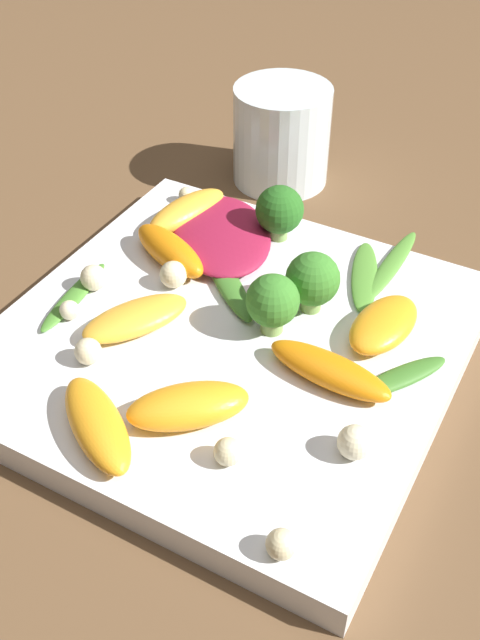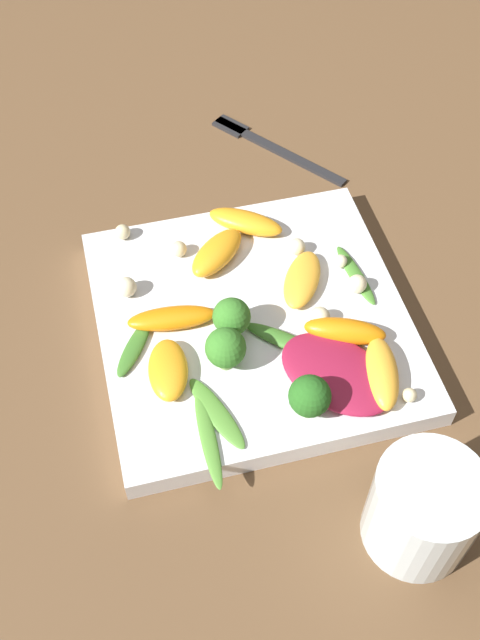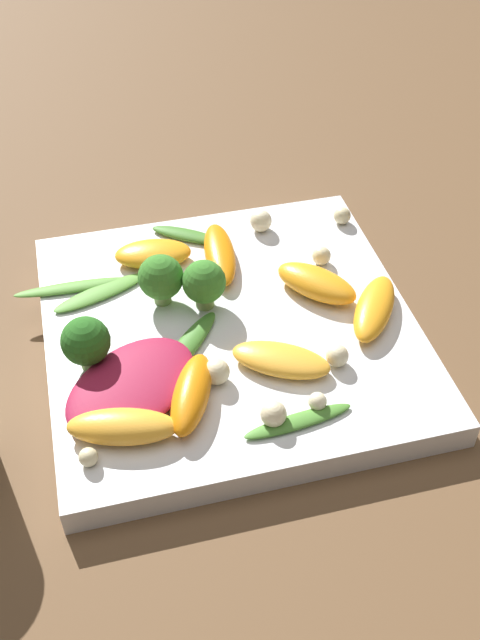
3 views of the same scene
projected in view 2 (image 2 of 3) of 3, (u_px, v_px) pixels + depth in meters
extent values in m
plane|color=brown|center=(252.00, 330.00, 0.69)|extent=(2.40, 2.40, 0.00)
cube|color=white|center=(252.00, 323.00, 0.68)|extent=(0.27, 0.27, 0.02)
cylinder|color=silver|center=(423.00, 510.00, 0.54)|extent=(0.08, 0.08, 0.08)
cube|color=#262628|center=(278.00, 149.00, 0.84)|extent=(0.12, 0.15, 0.01)
cube|color=#262628|center=(231.00, 125.00, 0.86)|extent=(0.04, 0.04, 0.01)
ellipsoid|color=maroon|center=(337.00, 373.00, 0.63)|extent=(0.12, 0.12, 0.01)
ellipsoid|color=#FCAD33|center=(302.00, 279.00, 0.69)|extent=(0.06, 0.08, 0.01)
ellipsoid|color=orange|center=(345.00, 331.00, 0.65)|extent=(0.08, 0.05, 0.02)
ellipsoid|color=orange|center=(217.00, 253.00, 0.71)|extent=(0.07, 0.07, 0.02)
ellipsoid|color=orange|center=(172.00, 318.00, 0.66)|extent=(0.08, 0.03, 0.02)
ellipsoid|color=orange|center=(246.00, 222.00, 0.73)|extent=(0.08, 0.06, 0.02)
ellipsoid|color=#FCAD33|center=(382.00, 373.00, 0.62)|extent=(0.04, 0.08, 0.02)
ellipsoid|color=orange|center=(168.00, 370.00, 0.63)|extent=(0.04, 0.07, 0.02)
cylinder|color=#7A9E51|center=(308.00, 407.00, 0.61)|extent=(0.01, 0.01, 0.01)
sphere|color=#26601E|center=(310.00, 396.00, 0.59)|extent=(0.03, 0.03, 0.03)
cylinder|color=#7A9E51|center=(226.00, 359.00, 0.64)|extent=(0.01, 0.01, 0.01)
sphere|color=#387A28|center=(226.00, 348.00, 0.62)|extent=(0.03, 0.03, 0.03)
cylinder|color=#7A9E51|center=(232.00, 328.00, 0.66)|extent=(0.01, 0.01, 0.01)
sphere|color=#387A28|center=(232.00, 317.00, 0.64)|extent=(0.03, 0.03, 0.03)
ellipsoid|color=#518E33|center=(208.00, 438.00, 0.60)|extent=(0.01, 0.09, 0.00)
ellipsoid|color=#518E33|center=(216.00, 413.00, 0.61)|extent=(0.04, 0.08, 0.00)
ellipsoid|color=#47842D|center=(356.00, 275.00, 0.70)|extent=(0.02, 0.08, 0.00)
ellipsoid|color=#3D7528|center=(134.00, 348.00, 0.65)|extent=(0.05, 0.06, 0.01)
ellipsoid|color=#3D7528|center=(287.00, 341.00, 0.65)|extent=(0.07, 0.07, 0.01)
sphere|color=beige|center=(297.00, 247.00, 0.71)|extent=(0.02, 0.02, 0.02)
sphere|color=beige|center=(357.00, 284.00, 0.68)|extent=(0.02, 0.02, 0.02)
sphere|color=beige|center=(320.00, 317.00, 0.66)|extent=(0.02, 0.02, 0.02)
sphere|color=beige|center=(410.00, 395.00, 0.62)|extent=(0.01, 0.01, 0.01)
sphere|color=beige|center=(126.00, 287.00, 0.68)|extent=(0.02, 0.02, 0.02)
sphere|color=beige|center=(123.00, 232.00, 0.72)|extent=(0.02, 0.02, 0.02)
sphere|color=beige|center=(340.00, 261.00, 0.70)|extent=(0.01, 0.01, 0.01)
sphere|color=beige|center=(179.00, 249.00, 0.71)|extent=(0.02, 0.02, 0.02)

